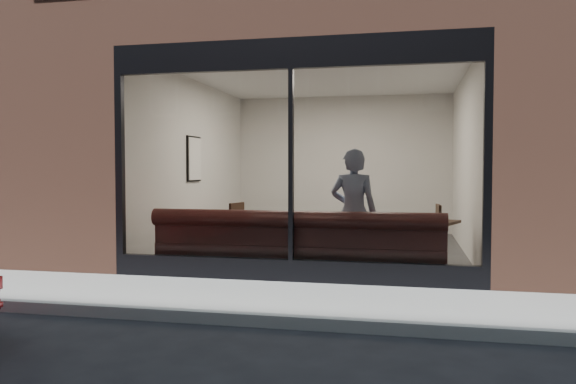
% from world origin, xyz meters
% --- Properties ---
extents(ground, '(120.00, 120.00, 0.00)m').
position_xyz_m(ground, '(0.00, 0.00, 0.00)').
color(ground, black).
rests_on(ground, ground).
extents(sidewalk_near, '(40.00, 2.00, 0.01)m').
position_xyz_m(sidewalk_near, '(0.00, 1.00, 0.01)').
color(sidewalk_near, gray).
rests_on(sidewalk_near, ground).
extents(kerb_near, '(40.00, 0.10, 0.12)m').
position_xyz_m(kerb_near, '(0.00, -0.05, 0.06)').
color(kerb_near, gray).
rests_on(kerb_near, ground).
extents(host_building_pier_left, '(2.50, 12.00, 3.20)m').
position_xyz_m(host_building_pier_left, '(-3.75, 8.00, 1.60)').
color(host_building_pier_left, brown).
rests_on(host_building_pier_left, ground).
extents(host_building_pier_right, '(2.50, 12.00, 3.20)m').
position_xyz_m(host_building_pier_right, '(3.75, 8.00, 1.60)').
color(host_building_pier_right, brown).
rests_on(host_building_pier_right, ground).
extents(host_building_backfill, '(5.00, 6.00, 3.20)m').
position_xyz_m(host_building_backfill, '(0.00, 11.00, 1.60)').
color(host_building_backfill, brown).
rests_on(host_building_backfill, ground).
extents(cafe_floor, '(6.00, 6.00, 0.00)m').
position_xyz_m(cafe_floor, '(0.00, 5.00, 0.02)').
color(cafe_floor, '#2D2D30').
rests_on(cafe_floor, ground).
extents(cafe_ceiling, '(6.00, 6.00, 0.00)m').
position_xyz_m(cafe_ceiling, '(0.00, 5.00, 3.19)').
color(cafe_ceiling, white).
rests_on(cafe_ceiling, host_building_upper).
extents(cafe_wall_back, '(5.00, 0.00, 5.00)m').
position_xyz_m(cafe_wall_back, '(0.00, 7.99, 1.60)').
color(cafe_wall_back, silver).
rests_on(cafe_wall_back, ground).
extents(cafe_wall_left, '(0.00, 6.00, 6.00)m').
position_xyz_m(cafe_wall_left, '(-2.49, 5.00, 1.60)').
color(cafe_wall_left, silver).
rests_on(cafe_wall_left, ground).
extents(cafe_wall_right, '(0.00, 6.00, 6.00)m').
position_xyz_m(cafe_wall_right, '(2.49, 5.00, 1.60)').
color(cafe_wall_right, silver).
rests_on(cafe_wall_right, ground).
extents(storefront_kick, '(5.00, 0.10, 0.30)m').
position_xyz_m(storefront_kick, '(0.00, 2.05, 0.15)').
color(storefront_kick, black).
rests_on(storefront_kick, ground).
extents(storefront_header, '(5.00, 0.10, 0.40)m').
position_xyz_m(storefront_header, '(0.00, 2.05, 3.00)').
color(storefront_header, black).
rests_on(storefront_header, host_building_upper).
extents(storefront_mullion, '(0.06, 0.10, 2.50)m').
position_xyz_m(storefront_mullion, '(0.00, 2.05, 1.55)').
color(storefront_mullion, black).
rests_on(storefront_mullion, storefront_kick).
extents(storefront_glass, '(4.80, 0.00, 4.80)m').
position_xyz_m(storefront_glass, '(0.00, 2.02, 1.55)').
color(storefront_glass, white).
rests_on(storefront_glass, storefront_kick).
extents(banquette, '(4.00, 0.55, 0.45)m').
position_xyz_m(banquette, '(0.00, 2.45, 0.23)').
color(banquette, '#361413').
rests_on(banquette, cafe_floor).
extents(person, '(0.68, 0.48, 1.78)m').
position_xyz_m(person, '(0.76, 2.68, 0.89)').
color(person, '#8595B6').
rests_on(person, cafe_floor).
extents(cafe_table_left, '(0.65, 0.65, 0.04)m').
position_xyz_m(cafe_table_left, '(-1.58, 3.29, 0.74)').
color(cafe_table_left, black).
rests_on(cafe_table_left, cafe_floor).
extents(cafe_table_right, '(0.77, 0.77, 0.04)m').
position_xyz_m(cafe_table_right, '(1.87, 3.09, 0.74)').
color(cafe_table_right, black).
rests_on(cafe_table_right, cafe_floor).
extents(cafe_chair_left, '(0.50, 0.50, 0.04)m').
position_xyz_m(cafe_chair_left, '(-1.39, 3.58, 0.24)').
color(cafe_chair_left, black).
rests_on(cafe_chair_left, cafe_floor).
extents(cafe_chair_right, '(0.48, 0.48, 0.04)m').
position_xyz_m(cafe_chair_right, '(1.78, 3.73, 0.24)').
color(cafe_chair_right, black).
rests_on(cafe_chair_right, cafe_floor).
extents(wall_poster, '(0.02, 0.60, 0.80)m').
position_xyz_m(wall_poster, '(-2.45, 4.88, 1.69)').
color(wall_poster, white).
rests_on(wall_poster, cafe_wall_left).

